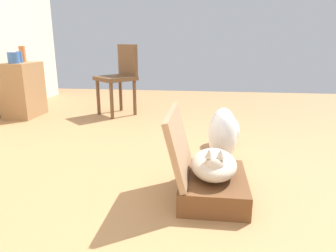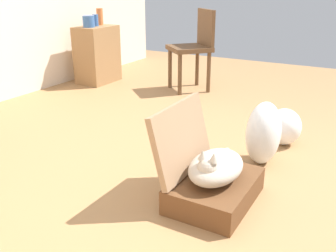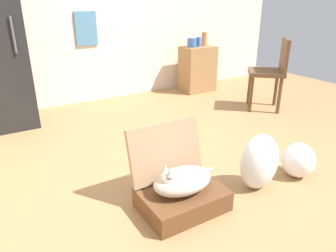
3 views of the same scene
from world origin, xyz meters
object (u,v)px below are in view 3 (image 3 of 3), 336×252
at_px(plastic_bag_clear, 298,160).
at_px(vase_round, 199,42).
at_px(suitcase_base, 182,199).
at_px(plastic_bag_white, 259,162).
at_px(cat, 181,180).
at_px(side_table, 198,69).
at_px(chair, 272,70).
at_px(vase_short, 204,39).
at_px(vase_tall, 192,43).

height_order(plastic_bag_clear, vase_round, vase_round).
distance_m(suitcase_base, plastic_bag_white, 0.65).
height_order(cat, plastic_bag_clear, cat).
bearing_deg(side_table, suitcase_base, -128.20).
xyz_separation_m(vase_round, chair, (0.27, -1.19, -0.24)).
relative_size(cat, vase_round, 3.68).
bearing_deg(chair, side_table, -125.44).
distance_m(plastic_bag_white, vase_short, 2.88).
distance_m(side_table, vase_short, 0.46).
bearing_deg(plastic_bag_white, cat, 172.65).
bearing_deg(vase_tall, side_table, 3.89).
height_order(cat, vase_short, vase_short).
relative_size(suitcase_base, vase_tall, 4.07).
xyz_separation_m(plastic_bag_white, vase_short, (1.36, 2.48, 0.56)).
bearing_deg(suitcase_base, vase_round, 51.75).
distance_m(plastic_bag_clear, vase_short, 2.78).
bearing_deg(side_table, vase_short, 12.81).
bearing_deg(plastic_bag_white, plastic_bag_clear, -6.71).
xyz_separation_m(side_table, vase_short, (0.13, 0.03, 0.44)).
relative_size(side_table, chair, 0.76).
height_order(cat, vase_round, vase_round).
xyz_separation_m(plastic_bag_white, chair, (1.50, 1.26, 0.29)).
bearing_deg(suitcase_base, plastic_bag_clear, -7.14).
distance_m(vase_tall, vase_short, 0.26).
distance_m(cat, plastic_bag_white, 0.64).
xyz_separation_m(side_table, vase_round, (0.00, -0.00, 0.41)).
relative_size(vase_short, vase_round, 1.46).
height_order(side_table, chair, chair).
bearing_deg(side_table, plastic_bag_white, -116.73).
bearing_deg(vase_short, side_table, -167.19).
relative_size(plastic_bag_clear, vase_tall, 2.06).
bearing_deg(vase_round, side_table, 90.00).
bearing_deg(plastic_bag_white, suitcase_base, 172.58).
bearing_deg(plastic_bag_white, vase_short, 61.25).
height_order(plastic_bag_white, vase_short, vase_short).
bearing_deg(chair, plastic_bag_white, -8.26).
distance_m(vase_tall, vase_round, 0.13).
xyz_separation_m(suitcase_base, side_table, (1.86, 2.37, 0.27)).
bearing_deg(plastic_bag_clear, vase_tall, 74.16).
xyz_separation_m(cat, plastic_bag_clear, (1.04, -0.13, -0.08)).
height_order(vase_tall, vase_short, vase_short).
distance_m(vase_tall, chair, 1.27).
bearing_deg(side_table, plastic_bag_clear, -108.42).
bearing_deg(cat, vase_round, 51.61).
relative_size(plastic_bag_clear, chair, 0.31).
height_order(cat, chair, chair).
relative_size(suitcase_base, chair, 0.62).
distance_m(plastic_bag_clear, vase_round, 2.70).
distance_m(suitcase_base, chair, 2.48).
bearing_deg(vase_tall, plastic_bag_white, -114.42).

